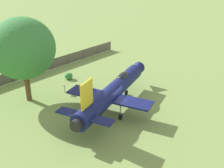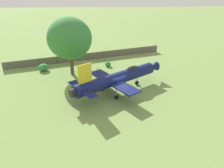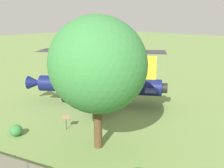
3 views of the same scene
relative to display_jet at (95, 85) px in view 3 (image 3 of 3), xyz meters
The scene contains 10 objects.
ground_plane 2.06m from the display_jet, 145.42° to the right, with size 200.00×200.00×0.00m, color #75934C.
parking_strip 41.47m from the display_jet, 44.81° to the right, with size 32.44×8.00×0.00m, color #38383D.
display_jet is the anchor object (origin of this frame).
shade_tree 10.09m from the display_jet, 138.25° to the left, with size 6.70×6.13×8.99m.
shrub_by_tree 9.51m from the display_jet, 97.00° to the left, with size 1.03×0.95×0.86m.
info_plaque 6.76m from the display_jet, 116.46° to the left, with size 0.70×0.71×1.14m.
parked_car_red 41.02m from the display_jet, 52.29° to the right, with size 3.87×4.31×1.57m.
parked_car_white 41.30m from the display_jet, 47.21° to the right, with size 4.32×4.82×1.45m.
parked_car_gray 41.64m from the display_jet, 42.55° to the right, with size 3.84×4.67×1.41m.
parked_car_yellow 42.83m from the display_jet, 37.17° to the right, with size 4.10×4.75×1.52m.
Camera 3 is at (-19.03, 17.97, 8.93)m, focal length 42.78 mm.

